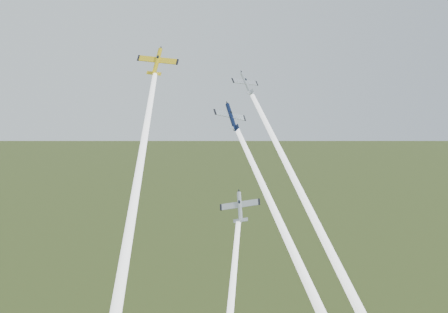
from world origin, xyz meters
TOP-DOWN VIEW (x-y plane):
  - plane_yellow at (-12.09, 0.70)m, footprint 10.61×8.61m
  - smoke_trail_yellow at (-20.05, -18.99)m, footprint 17.19×38.24m
  - plane_navy at (2.66, -2.02)m, footprint 8.69×9.03m
  - smoke_trail_navy at (9.80, -19.70)m, footprint 15.57×34.22m
  - plane_silver_right at (7.91, 4.35)m, footprint 8.33×7.94m
  - smoke_trail_silver_right at (16.99, -16.57)m, footprint 19.37×40.76m
  - plane_silver_low at (1.23, -12.85)m, footprint 8.53×8.86m

SIDE VIEW (x-z plane):
  - smoke_trail_navy at x=9.80m, z-range 52.21..97.79m
  - smoke_trail_silver_right at x=16.99m, z-range 49.37..104.59m
  - plane_silver_low at x=1.23m, z-range 79.05..87.29m
  - smoke_trail_yellow at x=-20.05m, z-range 57.77..108.95m
  - plane_navy at x=2.66m, z-range 95.26..104.00m
  - plane_silver_right at x=7.91m, z-range 102.91..109.95m
  - plane_yellow at x=-12.09m, z-range 106.67..114.91m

